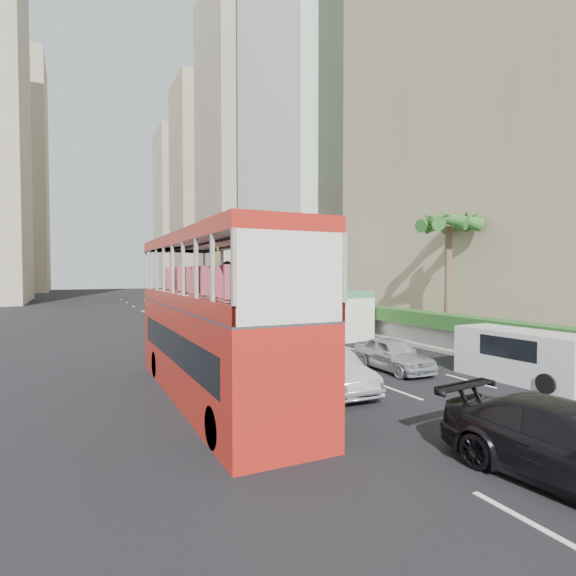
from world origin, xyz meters
TOP-DOWN VIEW (x-y plane):
  - ground_plane at (0.00, 0.00)m, footprint 200.00×200.00m
  - double_decker_bus at (-6.00, 0.00)m, footprint 2.50×11.00m
  - car_silver_lane_a at (-2.35, -0.95)m, footprint 1.59×4.16m
  - car_silver_lane_b at (1.45, 0.58)m, footprint 1.63×3.86m
  - car_black at (-1.80, -8.55)m, footprint 2.55×5.20m
  - van_asset at (1.06, 16.48)m, footprint 2.11×4.56m
  - minibus_near at (0.75, 8.96)m, footprint 2.52×5.56m
  - minibus_far at (4.17, 10.31)m, footprint 2.72×6.52m
  - panel_van_near at (4.50, -2.81)m, footprint 2.03×4.60m
  - panel_van_far at (4.37, 22.57)m, footprint 3.14×5.69m
  - sidewalk at (9.00, 25.00)m, footprint 6.00×120.00m
  - kerb_wall at (6.20, 14.00)m, footprint 0.30×44.00m
  - hedge at (6.20, 14.00)m, footprint 1.10×44.00m
  - palm_tree at (7.80, 4.00)m, footprint 0.36×0.36m
  - shell_station at (10.00, 23.00)m, footprint 6.50×8.00m
  - tower_stripe at (18.00, 34.00)m, footprint 16.00×18.00m
  - tower_mid at (18.00, 58.00)m, footprint 16.00×16.00m
  - tower_far_a at (17.00, 82.00)m, footprint 14.00×14.00m
  - tower_far_b at (17.00, 104.00)m, footprint 14.00×14.00m
  - tower_left_b at (-22.00, 90.00)m, footprint 16.00×16.00m

SIDE VIEW (x-z plane):
  - ground_plane at x=0.00m, z-range 0.00..0.00m
  - car_silver_lane_a at x=-2.35m, z-range -0.68..0.68m
  - car_silver_lane_b at x=1.45m, z-range -0.65..0.65m
  - car_black at x=-1.80m, z-range -0.73..0.73m
  - van_asset at x=1.06m, z-range -0.63..0.63m
  - sidewalk at x=9.00m, z-range 0.00..0.18m
  - kerb_wall at x=6.20m, z-range 0.18..1.18m
  - panel_van_near at x=4.50m, z-range 0.00..1.81m
  - panel_van_far at x=4.37m, z-range 0.00..2.15m
  - minibus_near at x=0.75m, z-range 0.00..2.38m
  - minibus_far at x=4.17m, z-range 0.00..2.81m
  - hedge at x=6.20m, z-range 1.18..1.88m
  - double_decker_bus at x=-6.00m, z-range 0.00..5.06m
  - shell_station at x=10.00m, z-range 0.00..5.50m
  - palm_tree at x=7.80m, z-range 0.18..6.58m
  - tower_far_b at x=17.00m, z-range 0.00..40.00m
  - tower_far_a at x=17.00m, z-range 0.00..44.00m
  - tower_left_b at x=-22.00m, z-range 0.00..46.00m
  - tower_mid at x=18.00m, z-range 0.00..50.00m
  - tower_stripe at x=18.00m, z-range 0.00..58.00m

